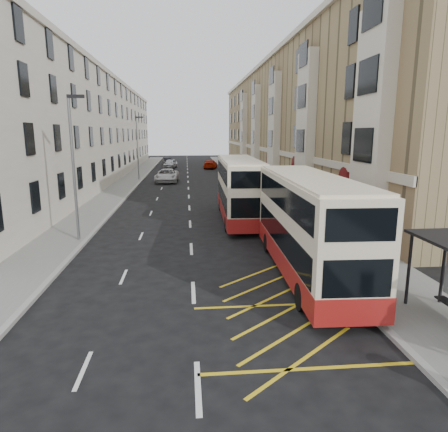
{
  "coord_description": "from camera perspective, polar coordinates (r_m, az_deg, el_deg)",
  "views": [
    {
      "loc": [
        -0.18,
        -10.79,
        6.16
      ],
      "look_at": [
        1.61,
        8.23,
        2.15
      ],
      "focal_mm": 32.0,
      "sensor_mm": 36.0,
      "label": 1
    }
  ],
  "objects": [
    {
      "name": "car_silver",
      "position": [
        71.04,
        -7.71,
        7.41
      ],
      "size": [
        2.74,
        4.92,
        1.58
      ],
      "primitive_type": "imported",
      "rotation": [
        0.0,
        0.0,
        -0.2
      ],
      "color": "#B6BABF",
      "rests_on": "ground"
    },
    {
      "name": "double_decker_front",
      "position": [
        17.54,
        11.95,
        -1.35
      ],
      "size": [
        2.86,
        11.07,
        4.39
      ],
      "rotation": [
        0.0,
        0.0,
        -0.03
      ],
      "color": "beige",
      "rests_on": "ground"
    },
    {
      "name": "terrace_left",
      "position": [
        57.83,
        -19.02,
        11.57
      ],
      "size": [
        9.18,
        79.0,
        13.25
      ],
      "color": "beige",
      "rests_on": "ground"
    },
    {
      "name": "double_decker_rear",
      "position": [
        28.35,
        2.21,
        3.86
      ],
      "size": [
        2.83,
        11.01,
        4.37
      ],
      "rotation": [
        0.0,
        0.0,
        -0.03
      ],
      "color": "beige",
      "rests_on": "ground"
    },
    {
      "name": "car_dark",
      "position": [
        77.89,
        -8.12,
        7.71
      ],
      "size": [
        2.23,
        4.4,
        1.38
      ],
      "primitive_type": "imported",
      "rotation": [
        0.0,
        0.0,
        0.19
      ],
      "color": "black",
      "rests_on": "ground"
    },
    {
      "name": "white_van",
      "position": [
        51.18,
        -8.16,
        5.74
      ],
      "size": [
        2.98,
        6.02,
        1.64
      ],
      "primitive_type": "imported",
      "rotation": [
        0.0,
        0.0,
        -0.04
      ],
      "color": "silver",
      "rests_on": "ground"
    },
    {
      "name": "car_red",
      "position": [
        70.06,
        -1.96,
        7.41
      ],
      "size": [
        2.91,
        5.43,
        1.5
      ],
      "primitive_type": "imported",
      "rotation": [
        0.0,
        0.0,
        2.98
      ],
      "color": "#A01400",
      "rests_on": "ground"
    },
    {
      "name": "guard_railing",
      "position": [
        18.52,
        15.25,
        -5.22
      ],
      "size": [
        0.06,
        6.56,
        1.01
      ],
      "color": "#A92F1D",
      "rests_on": "pavement_right"
    },
    {
      "name": "pavement_right",
      "position": [
        42.04,
        5.91,
        3.46
      ],
      "size": [
        4.0,
        120.0,
        0.15
      ],
      "primitive_type": "cube",
      "color": "slate",
      "rests_on": "ground"
    },
    {
      "name": "kerb_right",
      "position": [
        41.7,
        3.21,
        3.44
      ],
      "size": [
        0.25,
        120.0,
        0.15
      ],
      "primitive_type": "cube",
      "color": "gray",
      "rests_on": "ground"
    },
    {
      "name": "terrace_right",
      "position": [
        58.16,
        9.89,
        13.02
      ],
      "size": [
        10.75,
        79.0,
        15.25
      ],
      "color": "#8F7A53",
      "rests_on": "ground"
    },
    {
      "name": "street_lamp_near",
      "position": [
        23.66,
        -20.66,
        7.4
      ],
      "size": [
        0.93,
        0.18,
        8.0
      ],
      "color": "slate",
      "rests_on": "pavement_left"
    },
    {
      "name": "pavement_left",
      "position": [
        41.88,
        -15.4,
        3.07
      ],
      "size": [
        3.0,
        120.0,
        0.15
      ],
      "primitive_type": "cube",
      "color": "slate",
      "rests_on": "ground"
    },
    {
      "name": "road_markings",
      "position": [
        56.13,
        -5.18,
        5.51
      ],
      "size": [
        10.0,
        110.0,
        0.01
      ],
      "primitive_type": null,
      "color": "silver",
      "rests_on": "ground"
    },
    {
      "name": "ground",
      "position": [
        12.42,
        -4.04,
        -17.91
      ],
      "size": [
        200.0,
        200.0,
        0.0
      ],
      "primitive_type": "plane",
      "color": "black",
      "rests_on": "ground"
    },
    {
      "name": "kerb_left",
      "position": [
        41.65,
        -13.37,
        3.13
      ],
      "size": [
        0.25,
        120.0,
        0.15
      ],
      "primitive_type": "cube",
      "color": "gray",
      "rests_on": "ground"
    },
    {
      "name": "street_lamp_far",
      "position": [
        53.17,
        -12.22,
        9.94
      ],
      "size": [
        0.93,
        0.18,
        8.0
      ],
      "color": "slate",
      "rests_on": "pavement_left"
    },
    {
      "name": "pedestrian_far",
      "position": [
        15.74,
        19.68,
        -7.95
      ],
      "size": [
        1.1,
        0.79,
        1.73
      ],
      "primitive_type": "imported",
      "rotation": [
        0.0,
        0.0,
        2.73
      ],
      "color": "black",
      "rests_on": "pavement_right"
    }
  ]
}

